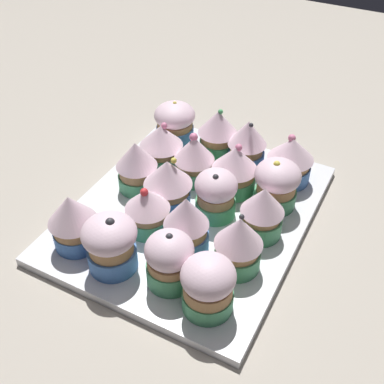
# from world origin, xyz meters

# --- Properties ---
(ground_plane) EXTENTS (1.80, 1.80, 0.03)m
(ground_plane) POSITION_xyz_m (0.00, 0.00, -0.01)
(ground_plane) COLOR #B2A899
(baking_tray) EXTENTS (0.30, 0.36, 0.01)m
(baking_tray) POSITION_xyz_m (0.00, 0.00, 0.01)
(baking_tray) COLOR silver
(baking_tray) RESTS_ON ground_plane
(cupcake_0) EXTENTS (0.06, 0.06, 0.08)m
(cupcake_0) POSITION_xyz_m (-0.10, -0.12, 0.05)
(cupcake_0) COLOR #477AC6
(cupcake_0) RESTS_ON baking_tray
(cupcake_1) EXTENTS (0.06, 0.06, 0.08)m
(cupcake_1) POSITION_xyz_m (-0.04, -0.13, 0.05)
(cupcake_1) COLOR #477AC6
(cupcake_1) RESTS_ON baking_tray
(cupcake_2) EXTENTS (0.06, 0.06, 0.07)m
(cupcake_2) POSITION_xyz_m (0.04, -0.12, 0.05)
(cupcake_2) COLOR #4C9E6B
(cupcake_2) RESTS_ON baking_tray
(cupcake_3) EXTENTS (0.06, 0.06, 0.07)m
(cupcake_3) POSITION_xyz_m (0.09, -0.13, 0.05)
(cupcake_3) COLOR #4C9E6B
(cupcake_3) RESTS_ON baking_tray
(cupcake_4) EXTENTS (0.06, 0.06, 0.07)m
(cupcake_4) POSITION_xyz_m (-0.03, -0.06, 0.04)
(cupcake_4) COLOR #4C9E6B
(cupcake_4) RESTS_ON baking_tray
(cupcake_5) EXTENTS (0.05, 0.05, 0.08)m
(cupcake_5) POSITION_xyz_m (0.03, -0.07, 0.05)
(cupcake_5) COLOR #477AC6
(cupcake_5) RESTS_ON baking_tray
(cupcake_6) EXTENTS (0.06, 0.06, 0.08)m
(cupcake_6) POSITION_xyz_m (0.09, -0.06, 0.05)
(cupcake_6) COLOR #4C9E6B
(cupcake_6) RESTS_ON baking_tray
(cupcake_7) EXTENTS (0.06, 0.06, 0.08)m
(cupcake_7) POSITION_xyz_m (-0.09, 0.01, 0.05)
(cupcake_7) COLOR #4C9E6B
(cupcake_7) RESTS_ON baking_tray
(cupcake_8) EXTENTS (0.07, 0.07, 0.08)m
(cupcake_8) POSITION_xyz_m (-0.03, -0.01, 0.05)
(cupcake_8) COLOR #477AC6
(cupcake_8) RESTS_ON baking_tray
(cupcake_9) EXTENTS (0.06, 0.06, 0.07)m
(cupcake_9) POSITION_xyz_m (0.03, 0.01, 0.05)
(cupcake_9) COLOR #4C9E6B
(cupcake_9) RESTS_ON baking_tray
(cupcake_10) EXTENTS (0.06, 0.06, 0.07)m
(cupcake_10) POSITION_xyz_m (0.10, 0.00, 0.05)
(cupcake_10) COLOR #4C9E6B
(cupcake_10) RESTS_ON baking_tray
(cupcake_11) EXTENTS (0.06, 0.06, 0.07)m
(cupcake_11) POSITION_xyz_m (-0.09, 0.07, 0.05)
(cupcake_11) COLOR #4C9E6B
(cupcake_11) RESTS_ON baking_tray
(cupcake_12) EXTENTS (0.06, 0.06, 0.08)m
(cupcake_12) POSITION_xyz_m (-0.03, 0.06, 0.05)
(cupcake_12) COLOR #4C9E6B
(cupcake_12) RESTS_ON baking_tray
(cupcake_13) EXTENTS (0.06, 0.06, 0.07)m
(cupcake_13) POSITION_xyz_m (0.03, 0.06, 0.05)
(cupcake_13) COLOR #4C9E6B
(cupcake_13) RESTS_ON baking_tray
(cupcake_14) EXTENTS (0.06, 0.06, 0.07)m
(cupcake_14) POSITION_xyz_m (0.09, 0.06, 0.05)
(cupcake_14) COLOR #4C9E6B
(cupcake_14) RESTS_ON baking_tray
(cupcake_15) EXTENTS (0.06, 0.06, 0.07)m
(cupcake_15) POSITION_xyz_m (-0.10, 0.13, 0.05)
(cupcake_15) COLOR #477AC6
(cupcake_15) RESTS_ON baking_tray
(cupcake_16) EXTENTS (0.06, 0.06, 0.08)m
(cupcake_16) POSITION_xyz_m (-0.02, 0.13, 0.05)
(cupcake_16) COLOR #4C9E6B
(cupcake_16) RESTS_ON baking_tray
(cupcake_17) EXTENTS (0.06, 0.06, 0.08)m
(cupcake_17) POSITION_xyz_m (0.03, 0.12, 0.05)
(cupcake_17) COLOR #477AC6
(cupcake_17) RESTS_ON baking_tray
(cupcake_18) EXTENTS (0.07, 0.07, 0.07)m
(cupcake_18) POSITION_xyz_m (0.09, 0.12, 0.05)
(cupcake_18) COLOR #477AC6
(cupcake_18) RESTS_ON baking_tray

